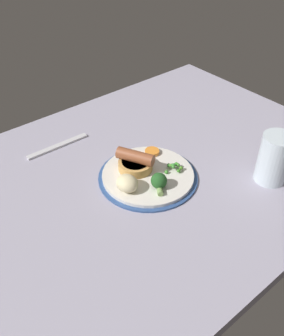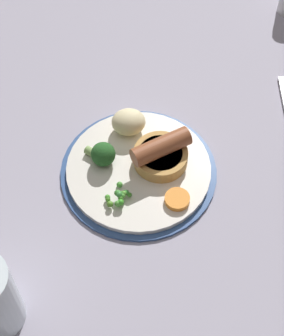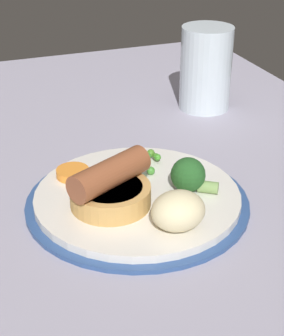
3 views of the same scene
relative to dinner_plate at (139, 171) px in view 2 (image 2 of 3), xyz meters
The scene contains 7 objects.
dining_table 3.81cm from the dinner_plate, 132.11° to the right, with size 110.00×80.00×3.00cm, color #9E99AD.
dinner_plate is the anchor object (origin of this frame).
sausage_pudding 4.63cm from the dinner_plate, 70.97° to the right, with size 8.54×9.72×5.26cm.
pea_pile 6.84cm from the dinner_plate, 152.21° to the left, with size 4.60×4.06×1.91cm.
broccoli_floret_near 6.32cm from the dinner_plate, 76.14° to the left, with size 4.39×5.08×3.85cm.
potato_chunk_2 8.22cm from the dinner_plate, 10.97° to the left, with size 4.81×5.49×3.93cm, color beige.
carrot_slice_2 8.50cm from the dinner_plate, 137.53° to the right, with size 3.81×3.81×0.92cm, color orange.
Camera 2 is at (-47.58, 2.85, 76.43)cm, focal length 60.00 mm.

